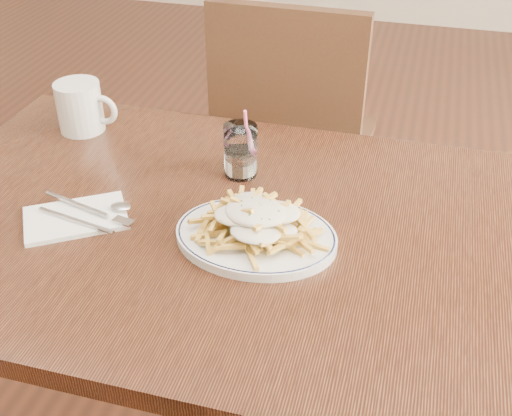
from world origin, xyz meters
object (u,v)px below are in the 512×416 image
(fries_plate, at_px, (256,236))
(water_glass, at_px, (241,154))
(chair_far, at_px, (292,131))
(loaded_fries, at_px, (256,217))
(coffee_mug, at_px, (81,107))
(table, at_px, (220,254))

(fries_plate, xyz_separation_m, water_glass, (-0.09, 0.21, 0.04))
(chair_far, distance_m, fries_plate, 0.86)
(loaded_fries, relative_size, coffee_mug, 1.67)
(loaded_fries, height_order, water_glass, water_glass)
(chair_far, bearing_deg, loaded_fries, -82.21)
(loaded_fries, height_order, coffee_mug, coffee_mug)
(fries_plate, bearing_deg, water_glass, 113.12)
(water_glass, bearing_deg, coffee_mug, 167.15)
(fries_plate, bearing_deg, coffee_mug, 148.53)
(table, xyz_separation_m, coffee_mug, (-0.41, 0.26, 0.13))
(fries_plate, xyz_separation_m, loaded_fries, (0.00, -0.00, 0.04))
(chair_far, distance_m, loaded_fries, 0.87)
(loaded_fries, relative_size, water_glass, 1.62)
(table, relative_size, loaded_fries, 5.03)
(fries_plate, height_order, coffee_mug, coffee_mug)
(table, height_order, fries_plate, fries_plate)
(fries_plate, relative_size, loaded_fries, 1.40)
(loaded_fries, bearing_deg, chair_far, 97.79)
(table, xyz_separation_m, water_glass, (-0.01, 0.17, 0.13))
(table, xyz_separation_m, fries_plate, (0.08, -0.04, 0.09))
(coffee_mug, bearing_deg, chair_far, 54.17)
(chair_far, distance_m, water_glass, 0.67)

